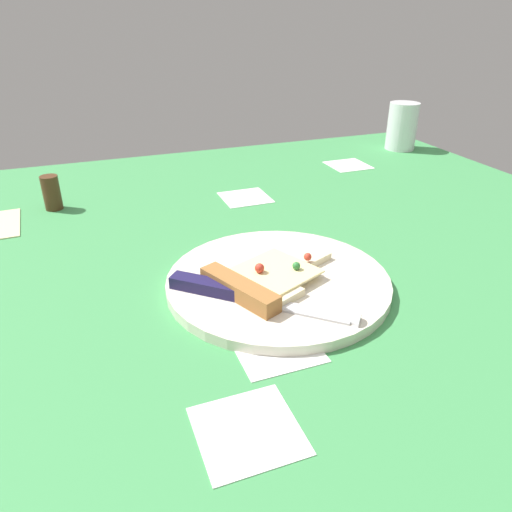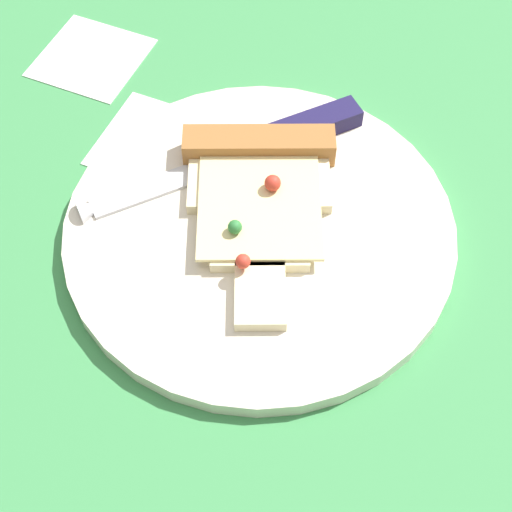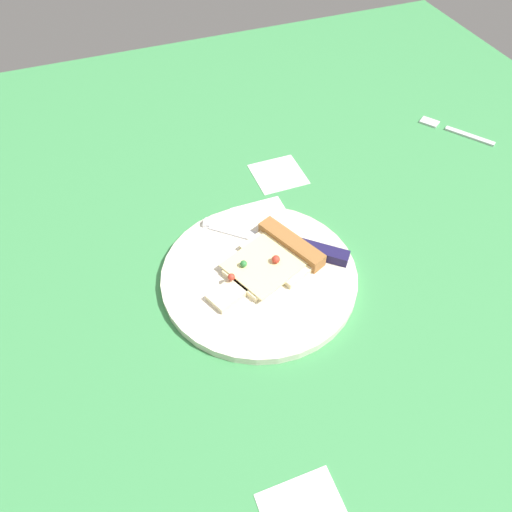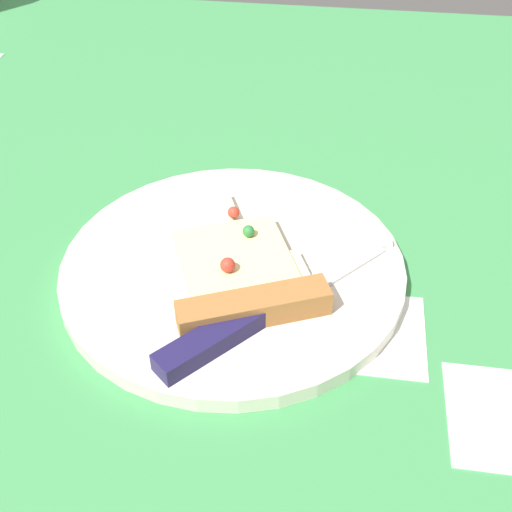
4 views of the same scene
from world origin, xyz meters
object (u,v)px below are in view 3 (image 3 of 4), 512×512
Objects in this scene: plate at (259,276)px; knife at (289,244)px; pizza_slice at (271,260)px; fork at (453,129)px.

knife is (-6.24, -3.38, 1.31)cm from plate.
plate is 1.53× the size of knife.
plate is 7.22cm from knife.
fork is (-48.32, -21.01, -1.81)cm from pizza_slice.
pizza_slice is at bearing -156.26° from plate.
pizza_slice is 0.98× the size of knife.
pizza_slice is at bearing 169.18° from fork.
plate is at bearing 159.99° from knife.
knife is at bearing 168.46° from fork.
plate is 1.55× the size of pizza_slice.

